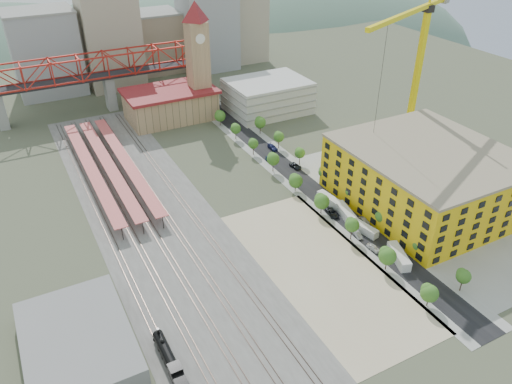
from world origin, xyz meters
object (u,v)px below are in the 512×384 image
site_trailer_a (399,256)px  site_trailer_c (345,213)px  tower_crane (417,53)px  clock_tower (197,50)px  construction_building (426,177)px  site_trailer_d (329,200)px  site_trailer_b (364,229)px  car_0 (374,248)px  locomotive (171,363)px

site_trailer_a → site_trailer_c: 23.73m
tower_crane → clock_tower: bearing=125.4°
construction_building → site_trailer_d: 30.44m
construction_building → site_trailer_b: (-26.00, -4.14, -8.19)m
tower_crane → site_trailer_b: tower_crane is taller
site_trailer_b → site_trailer_d: site_trailer_d is taller
site_trailer_b → car_0: size_ratio=2.09×
site_trailer_b → site_trailer_d: size_ratio=0.95×
clock_tower → site_trailer_a: size_ratio=5.02×
locomotive → site_trailer_a: 66.20m
site_trailer_a → site_trailer_d: (0.00, 32.30, -0.13)m
locomotive → site_trailer_d: 75.86m
car_0 → site_trailer_d: bearing=75.6°
site_trailer_d → locomotive: bearing=-156.4°
site_trailer_d → car_0: site_trailer_d is taller
site_trailer_a → site_trailer_d: size_ratio=1.10×
tower_crane → site_trailer_d: (-42.69, -15.11, -37.18)m
site_trailer_a → construction_building: bearing=54.4°
site_trailer_b → site_trailer_d: bearing=79.0°
site_trailer_b → site_trailer_c: (0.00, 9.16, 0.18)m
site_trailer_b → locomotive: bearing=-174.4°
site_trailer_a → site_trailer_b: bearing=108.7°
site_trailer_c → car_0: size_ratio=2.40×
clock_tower → car_0: bearing=-87.4°
construction_building → tower_crane: tower_crane is taller
construction_building → car_0: bearing=-157.4°
tower_crane → site_trailer_c: 61.30m
site_trailer_d → clock_tower: bearing=89.4°
construction_building → site_trailer_c: 27.66m
clock_tower → site_trailer_d: 91.00m
tower_crane → construction_building: bearing=-120.2°
tower_crane → site_trailer_b: (-42.69, -32.83, -37.25)m
clock_tower → tower_crane: 88.03m
locomotive → site_trailer_c: 72.02m
locomotive → car_0: (63.00, 11.75, -1.12)m
tower_crane → car_0: 71.92m
clock_tower → locomotive: 139.33m
clock_tower → site_trailer_b: clock_tower is taller
site_trailer_d → tower_crane: bearing=13.5°
construction_building → clock_tower: bearing=108.8°
site_trailer_d → site_trailer_b: bearing=-95.9°
site_trailer_c → car_0: bearing=-88.7°
tower_crane → site_trailer_d: 58.60m
clock_tower → site_trailer_c: (8.00, -94.98, -27.30)m
clock_tower → locomotive: (-58.00, -123.80, -26.85)m
clock_tower → site_trailer_c: size_ratio=5.08×
clock_tower → tower_crane: size_ratio=0.83×
locomotive → site_trailer_b: (66.00, 19.67, -0.63)m
clock_tower → car_0: clock_tower is taller
car_0 → site_trailer_a: bearing=-73.4°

